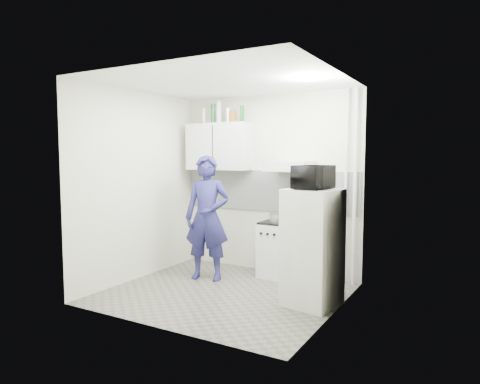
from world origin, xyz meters
The scene contains 23 objects.
floor centered at (0.00, 0.00, 0.00)m, with size 2.80×2.80×0.00m, color #5D5C50.
ceiling centered at (0.00, 0.00, 2.60)m, with size 2.80×2.80×0.00m, color white.
wall_back centered at (0.00, 1.25, 1.30)m, with size 2.80×2.80×0.00m, color beige.
wall_left centered at (-1.40, 0.00, 1.30)m, with size 2.60×2.60×0.00m, color beige.
wall_right centered at (1.40, 0.00, 1.30)m, with size 2.60×2.60×0.00m, color beige.
person centered at (-0.53, 0.42, 0.86)m, with size 0.63×0.41×1.72m, color navy.
stove centered at (0.28, 1.00, 0.38)m, with size 0.48×0.48×0.76m, color silver.
fridge centered at (1.10, 0.14, 0.67)m, with size 0.55×0.55×1.34m, color silver.
stove_top centered at (0.28, 1.00, 0.78)m, with size 0.46×0.46×0.03m, color black.
saucepan centered at (0.24, 1.01, 0.84)m, with size 0.19×0.19×0.11m, color silver.
microwave centered at (1.10, 0.14, 1.47)m, with size 0.33×0.48×0.27m, color black.
bottle_b centered at (-1.03, 1.07, 2.32)m, with size 0.06×0.06×0.24m, color #B2B7BC.
bottle_c centered at (-0.85, 1.07, 2.35)m, with size 0.07×0.07×0.29m, color #144C1E.
bottle_d centered at (-0.75, 1.07, 2.37)m, with size 0.08×0.08×0.34m, color #B2B7BC.
canister_a centered at (-0.59, 1.07, 2.31)m, with size 0.09×0.09×0.22m, color silver.
canister_b centered at (-0.50, 1.07, 2.29)m, with size 0.09×0.09×0.18m, color brown.
bottle_e centered at (-0.34, 1.07, 2.32)m, with size 0.06×0.06×0.25m, color #144C1E.
upper_cabinet centered at (-0.75, 1.07, 1.85)m, with size 1.00×0.35×0.70m, color silver.
range_hood centered at (0.45, 1.00, 1.57)m, with size 0.60×0.50×0.14m, color silver.
backsplash centered at (0.00, 1.24, 1.20)m, with size 2.74×0.03×0.60m, color white.
pipe_a centered at (1.30, 1.17, 1.30)m, with size 0.05×0.05×2.60m, color silver.
pipe_b centered at (1.18, 1.17, 1.30)m, with size 0.04×0.04×2.60m, color silver.
ceiling_spot_fixture centered at (1.00, 0.20, 2.57)m, with size 0.10×0.10×0.02m, color white.
Camera 1 is at (2.76, -4.44, 1.72)m, focal length 32.00 mm.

